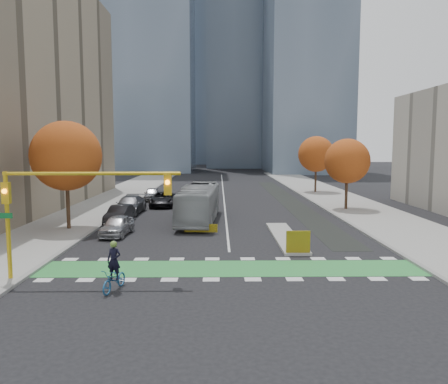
{
  "coord_description": "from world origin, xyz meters",
  "views": [
    {
      "loc": [
        -0.64,
        -20.72,
        6.39
      ],
      "look_at": [
        -0.24,
        11.05,
        3.0
      ],
      "focal_mm": 35.0,
      "sensor_mm": 36.0,
      "label": 1
    }
  ],
  "objects_px": {
    "bus": "(199,203)",
    "parked_car_c": "(130,205)",
    "parked_car_b": "(120,214)",
    "cyclist": "(114,274)",
    "traffic_signal_west": "(62,196)",
    "tree_east_far": "(316,154)",
    "hazard_board": "(298,242)",
    "parked_car_a": "(117,226)",
    "parked_car_d": "(163,199)",
    "tree_east_near": "(347,161)",
    "parked_car_e": "(152,194)",
    "tree_west": "(66,156)"
  },
  "relations": [
    {
      "from": "tree_east_near",
      "to": "parked_car_e",
      "type": "distance_m",
      "value": 22.32
    },
    {
      "from": "cyclist",
      "to": "parked_car_a",
      "type": "xyz_separation_m",
      "value": [
        -2.65,
        11.96,
        -0.03
      ]
    },
    {
      "from": "tree_east_near",
      "to": "parked_car_d",
      "type": "bearing_deg",
      "value": 170.75
    },
    {
      "from": "tree_west",
      "to": "parked_car_b",
      "type": "distance_m",
      "value": 6.56
    },
    {
      "from": "hazard_board",
      "to": "bus",
      "type": "bearing_deg",
      "value": 118.53
    },
    {
      "from": "bus",
      "to": "cyclist",
      "type": "bearing_deg",
      "value": -95.66
    },
    {
      "from": "bus",
      "to": "parked_car_a",
      "type": "height_order",
      "value": "bus"
    },
    {
      "from": "hazard_board",
      "to": "parked_car_e",
      "type": "distance_m",
      "value": 28.65
    },
    {
      "from": "parked_car_b",
      "to": "parked_car_e",
      "type": "bearing_deg",
      "value": 92.2
    },
    {
      "from": "hazard_board",
      "to": "bus",
      "type": "relative_size",
      "value": 0.12
    },
    {
      "from": "tree_east_far",
      "to": "parked_car_d",
      "type": "bearing_deg",
      "value": -145.65
    },
    {
      "from": "hazard_board",
      "to": "parked_car_e",
      "type": "relative_size",
      "value": 0.32
    },
    {
      "from": "tree_east_far",
      "to": "parked_car_c",
      "type": "height_order",
      "value": "tree_east_far"
    },
    {
      "from": "tree_east_far",
      "to": "parked_car_b",
      "type": "distance_m",
      "value": 31.68
    },
    {
      "from": "bus",
      "to": "parked_car_b",
      "type": "relative_size",
      "value": 2.54
    },
    {
      "from": "tree_east_far",
      "to": "traffic_signal_west",
      "type": "bearing_deg",
      "value": -117.95
    },
    {
      "from": "hazard_board",
      "to": "traffic_signal_west",
      "type": "height_order",
      "value": "traffic_signal_west"
    },
    {
      "from": "parked_car_a",
      "to": "parked_car_c",
      "type": "distance_m",
      "value": 10.06
    },
    {
      "from": "cyclist",
      "to": "parked_car_b",
      "type": "distance_m",
      "value": 17.34
    },
    {
      "from": "tree_east_far",
      "to": "parked_car_d",
      "type": "relative_size",
      "value": 1.4
    },
    {
      "from": "hazard_board",
      "to": "bus",
      "type": "distance_m",
      "value": 13.17
    },
    {
      "from": "parked_car_c",
      "to": "parked_car_d",
      "type": "xyz_separation_m",
      "value": [
        2.5,
        5.0,
        -0.06
      ]
    },
    {
      "from": "traffic_signal_west",
      "to": "parked_car_e",
      "type": "height_order",
      "value": "traffic_signal_west"
    },
    {
      "from": "cyclist",
      "to": "bus",
      "type": "relative_size",
      "value": 0.2
    },
    {
      "from": "tree_west",
      "to": "parked_car_d",
      "type": "distance_m",
      "value": 14.94
    },
    {
      "from": "parked_car_d",
      "to": "parked_car_e",
      "type": "bearing_deg",
      "value": 109.87
    },
    {
      "from": "tree_west",
      "to": "tree_east_far",
      "type": "bearing_deg",
      "value": 46.7
    },
    {
      "from": "traffic_signal_west",
      "to": "parked_car_a",
      "type": "relative_size",
      "value": 2.03
    },
    {
      "from": "tree_east_far",
      "to": "parked_car_e",
      "type": "xyz_separation_m",
      "value": [
        -20.92,
        -7.99,
        -4.5
      ]
    },
    {
      "from": "parked_car_a",
      "to": "parked_car_d",
      "type": "distance_m",
      "value": 15.06
    },
    {
      "from": "cyclist",
      "to": "parked_car_b",
      "type": "xyz_separation_m",
      "value": [
        -3.59,
        16.96,
        -0.02
      ]
    },
    {
      "from": "hazard_board",
      "to": "tree_east_far",
      "type": "xyz_separation_m",
      "value": [
        8.5,
        33.8,
        4.44
      ]
    },
    {
      "from": "traffic_signal_west",
      "to": "parked_car_c",
      "type": "height_order",
      "value": "traffic_signal_west"
    },
    {
      "from": "parked_car_d",
      "to": "parked_car_e",
      "type": "xyz_separation_m",
      "value": [
        -1.92,
        5.0,
        -0.02
      ]
    },
    {
      "from": "cyclist",
      "to": "bus",
      "type": "bearing_deg",
      "value": 95.59
    },
    {
      "from": "hazard_board",
      "to": "traffic_signal_west",
      "type": "bearing_deg",
      "value": -158.45
    },
    {
      "from": "tree_west",
      "to": "parked_car_e",
      "type": "xyz_separation_m",
      "value": [
        3.58,
        18.01,
        -4.88
      ]
    },
    {
      "from": "parked_car_b",
      "to": "parked_car_e",
      "type": "distance_m",
      "value": 15.01
    },
    {
      "from": "bus",
      "to": "parked_car_c",
      "type": "distance_m",
      "value": 7.99
    },
    {
      "from": "tree_east_far",
      "to": "cyclist",
      "type": "height_order",
      "value": "tree_east_far"
    },
    {
      "from": "hazard_board",
      "to": "parked_car_b",
      "type": "height_order",
      "value": "parked_car_b"
    },
    {
      "from": "cyclist",
      "to": "tree_east_far",
      "type": "bearing_deg",
      "value": 81.13
    },
    {
      "from": "hazard_board",
      "to": "tree_west",
      "type": "distance_m",
      "value": 18.44
    },
    {
      "from": "tree_west",
      "to": "parked_car_d",
      "type": "height_order",
      "value": "tree_west"
    },
    {
      "from": "tree_east_far",
      "to": "parked_car_c",
      "type": "distance_m",
      "value": 28.38
    },
    {
      "from": "tree_east_far",
      "to": "cyclist",
      "type": "xyz_separation_m",
      "value": [
        -17.74,
        -39.95,
        -4.49
      ]
    },
    {
      "from": "tree_west",
      "to": "bus",
      "type": "bearing_deg",
      "value": 21.12
    },
    {
      "from": "bus",
      "to": "parked_car_d",
      "type": "height_order",
      "value": "bus"
    },
    {
      "from": "tree_east_near",
      "to": "parked_car_c",
      "type": "relative_size",
      "value": 1.25
    },
    {
      "from": "cyclist",
      "to": "parked_car_c",
      "type": "relative_size",
      "value": 0.4
    }
  ]
}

